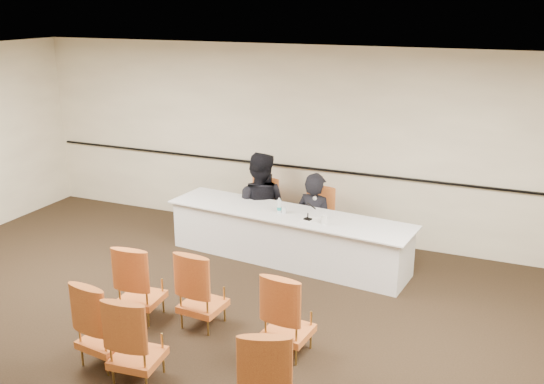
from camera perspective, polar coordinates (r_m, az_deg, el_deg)
The scene contains 20 objects.
floor at distance 6.68m, azimuth -8.01°, elevation -15.46°, with size 10.00×10.00×0.00m, color black.
ceiling at distance 5.65m, azimuth -9.31°, elevation 11.02°, with size 10.00×10.00×0.00m, color silver.
wall_back at distance 9.48m, azimuth 4.10°, elevation 4.59°, with size 10.00×0.04×3.00m, color beige.
wall_rail at distance 9.54m, azimuth 3.97°, elevation 2.20°, with size 9.80×0.04×0.03m, color black.
panel_table at distance 8.77m, azimuth 1.47°, elevation -4.23°, with size 3.65×0.85×0.73m, color silver, non-canonical shape.
panelist_main at distance 9.16m, azimuth 4.02°, elevation -3.37°, with size 0.63×0.41×1.72m, color black.
panelist_main_chair at distance 9.12m, azimuth 4.04°, elevation -2.66°, with size 0.50×0.50×0.95m, color #A93B1E, non-canonical shape.
panelist_second at distance 9.54m, azimuth -1.20°, elevation -1.72°, with size 0.91×0.71×1.88m, color black.
panelist_second_chair at distance 9.54m, azimuth -1.20°, elevation -1.70°, with size 0.50×0.50×0.95m, color #A93B1E, non-canonical shape.
papers at distance 8.39m, azimuth 3.74°, elevation -2.62°, with size 0.30×0.22×0.00m, color white.
microphone at distance 8.33m, azimuth 3.40°, elevation -1.64°, with size 0.11×0.22×0.31m, color black, non-canonical shape.
water_bottle at distance 8.62m, azimuth 0.68°, elevation -1.27°, with size 0.07×0.07×0.22m, color teal, non-canonical shape.
drinking_glass at distance 8.61m, azimuth 1.12°, elevation -1.71°, with size 0.06×0.06×0.10m, color white.
coffee_cup at distance 8.21m, azimuth 4.93°, elevation -2.61°, with size 0.09×0.09×0.13m, color white.
aud_chair_front_left at distance 7.36m, azimuth -12.26°, elevation -8.18°, with size 0.50×0.50×0.95m, color #A93B1E, non-canonical shape.
aud_chair_front_mid at distance 7.08m, azimuth -6.57°, elevation -8.95°, with size 0.50×0.50×0.95m, color #A93B1E, non-canonical shape.
aud_chair_front_right at distance 6.52m, azimuth 1.58°, elevation -11.28°, with size 0.50×0.50×0.95m, color #A93B1E, non-canonical shape.
aud_chair_back_left at distance 6.59m, azimuth -15.47°, elevation -11.66°, with size 0.50×0.50×0.95m, color #A93B1E, non-canonical shape.
aud_chair_back_mid at distance 6.24m, azimuth -12.64°, elevation -13.21°, with size 0.50×0.50×0.95m, color #A93B1E, non-canonical shape.
aud_chair_back_right at distance 5.60m, azimuth -0.56°, elevation -16.60°, with size 0.50×0.50×0.95m, color #A93B1E, non-canonical shape.
Camera 1 is at (3.00, -4.74, 3.62)m, focal length 40.00 mm.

